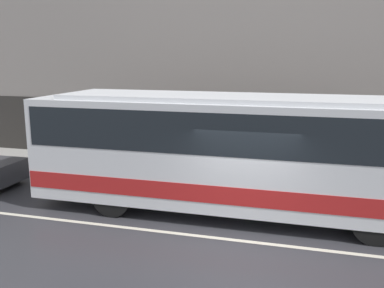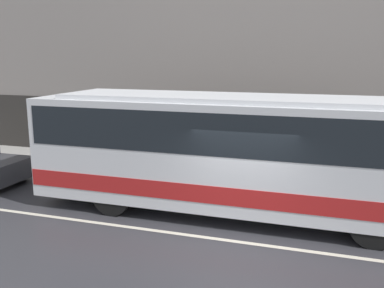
% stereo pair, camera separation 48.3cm
% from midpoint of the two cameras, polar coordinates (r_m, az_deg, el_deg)
% --- Properties ---
extents(ground_plane, '(60.00, 60.00, 0.00)m').
position_cam_midpoint_polar(ground_plane, '(10.22, 7.35, -12.81)').
color(ground_plane, '#333338').
extents(sidewalk, '(60.00, 2.56, 0.16)m').
position_cam_midpoint_polar(sidewalk, '(15.11, 11.15, -4.41)').
color(sidewalk, gray).
rests_on(sidewalk, ground_plane).
extents(building_facade, '(60.00, 0.35, 9.96)m').
position_cam_midpoint_polar(building_facade, '(15.96, 12.49, 13.54)').
color(building_facade, gray).
rests_on(building_facade, ground_plane).
extents(lane_stripe, '(54.00, 0.14, 0.01)m').
position_cam_midpoint_polar(lane_stripe, '(10.22, 7.35, -12.79)').
color(lane_stripe, beige).
rests_on(lane_stripe, ground_plane).
extents(transit_bus, '(10.54, 2.60, 3.20)m').
position_cam_midpoint_polar(transit_bus, '(11.44, 5.87, -0.56)').
color(transit_bus, silver).
rests_on(transit_bus, ground_plane).
extents(pedestrian_waiting, '(0.36, 0.36, 1.54)m').
position_cam_midpoint_polar(pedestrian_waiting, '(15.19, 9.53, -1.19)').
color(pedestrian_waiting, '#1E5933').
rests_on(pedestrian_waiting, sidewalk).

